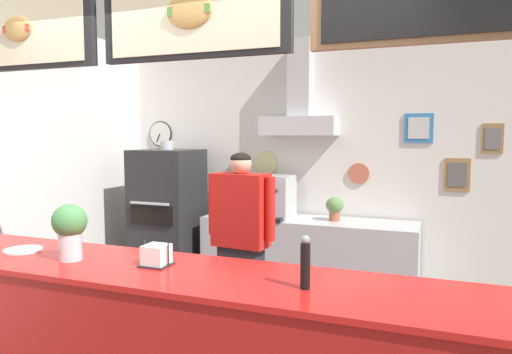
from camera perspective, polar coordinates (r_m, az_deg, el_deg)
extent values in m
cube|color=#9E9E99|center=(5.30, 6.95, 1.16)|extent=(4.58, 0.12, 2.84)
cube|color=white|center=(5.24, 6.78, 1.11)|extent=(4.54, 0.01, 2.80)
cylinder|color=black|center=(5.98, -11.40, 5.12)|extent=(0.31, 0.02, 0.31)
cylinder|color=white|center=(5.97, -11.47, 5.12)|extent=(0.29, 0.01, 0.29)
cube|color=black|center=(5.98, -11.68, 4.64)|extent=(0.05, 0.01, 0.10)
cylinder|color=beige|center=(5.37, 1.20, 1.67)|extent=(0.27, 0.02, 0.27)
cylinder|color=#C1664C|center=(5.12, 12.26, 0.41)|extent=(0.22, 0.02, 0.22)
cube|color=#997047|center=(5.07, 26.61, 4.17)|extent=(0.19, 0.02, 0.29)
cube|color=slate|center=(5.06, 26.63, 4.17)|extent=(0.14, 0.01, 0.21)
cube|color=#997047|center=(5.06, 23.07, 0.25)|extent=(0.24, 0.02, 0.33)
cube|color=#5A5A5A|center=(5.05, 23.07, 0.24)|extent=(0.17, 0.01, 0.24)
cube|color=teal|center=(5.05, 19.00, 5.59)|extent=(0.28, 0.02, 0.30)
cube|color=silver|center=(5.04, 19.00, 5.59)|extent=(0.20, 0.01, 0.21)
cube|color=silver|center=(5.09, 5.23, 6.14)|extent=(0.81, 0.34, 0.20)
cube|color=silver|center=(5.17, 5.43, 11.76)|extent=(0.24, 0.24, 0.81)
cube|color=black|center=(3.54, -26.34, 15.39)|extent=(1.15, 0.05, 0.48)
cube|color=beige|center=(3.53, -26.68, 15.43)|extent=(1.04, 0.01, 0.43)
ellipsoid|color=tan|center=(3.52, -26.84, 15.64)|extent=(0.23, 0.04, 0.16)
cube|color=#B74233|center=(3.51, -26.94, 15.66)|extent=(0.22, 0.01, 0.04)
cube|color=black|center=(2.79, -7.63, 18.84)|extent=(1.15, 0.05, 0.48)
cube|color=beige|center=(2.76, -7.92, 18.95)|extent=(1.04, 0.01, 0.43)
ellipsoid|color=tan|center=(2.75, -8.05, 19.25)|extent=(0.28, 0.04, 0.19)
cube|color=#51843D|center=(2.75, -8.14, 19.28)|extent=(0.26, 0.01, 0.05)
cube|color=red|center=(2.56, -10.45, -11.15)|extent=(3.52, 0.65, 0.03)
cube|color=#B7BABF|center=(5.07, 6.23, -10.13)|extent=(2.21, 0.60, 0.91)
cube|color=#929499|center=(5.15, 6.20, -13.25)|extent=(2.10, 0.55, 0.02)
cube|color=#232326|center=(5.41, -10.53, -5.34)|extent=(0.66, 0.65, 1.62)
cube|color=black|center=(5.10, -12.56, -4.53)|extent=(0.50, 0.02, 0.20)
cube|color=silver|center=(5.07, -12.70, -3.12)|extent=(0.46, 0.02, 0.02)
cylinder|color=silver|center=(5.32, -10.69, 3.79)|extent=(0.14, 0.14, 0.10)
cube|color=#232328|center=(4.03, -1.81, -14.38)|extent=(0.36, 0.24, 0.88)
cube|color=red|center=(3.85, -1.84, -3.99)|extent=(0.47, 0.27, 0.59)
cylinder|color=red|center=(3.72, 1.73, -3.84)|extent=(0.08, 0.08, 0.51)
cylinder|color=red|center=(3.98, -5.18, -3.27)|extent=(0.08, 0.08, 0.51)
sphere|color=#D8AD8E|center=(3.81, -1.85, 1.62)|extent=(0.18, 0.18, 0.18)
ellipsoid|color=black|center=(3.80, -1.86, 2.22)|extent=(0.17, 0.17, 0.10)
cube|color=#B7BABF|center=(5.04, 1.45, -2.32)|extent=(0.52, 0.40, 0.45)
cylinder|color=#4C4C51|center=(4.86, -0.62, -2.86)|extent=(0.06, 0.06, 0.06)
cube|color=black|center=(4.85, 0.48, -5.06)|extent=(0.47, 0.10, 0.04)
sphere|color=black|center=(4.77, 2.32, -1.67)|extent=(0.04, 0.04, 0.04)
cylinder|color=beige|center=(5.27, -2.97, -3.93)|extent=(0.13, 0.13, 0.09)
ellipsoid|color=#47894C|center=(5.26, -2.98, -2.71)|extent=(0.19, 0.19, 0.17)
cylinder|color=#9E563D|center=(4.91, 9.44, -4.66)|extent=(0.11, 0.11, 0.10)
ellipsoid|color=#5B844C|center=(4.89, 9.46, -3.36)|extent=(0.18, 0.18, 0.16)
cube|color=#262628|center=(2.63, -11.88, -10.29)|extent=(0.15, 0.15, 0.01)
cylinder|color=#262628|center=(2.65, -13.25, -8.84)|extent=(0.01, 0.01, 0.13)
cylinder|color=#262628|center=(2.57, -10.52, -9.22)|extent=(0.01, 0.01, 0.13)
cube|color=white|center=(2.61, -11.90, -9.17)|extent=(0.12, 0.12, 0.11)
cylinder|color=white|center=(3.20, -26.25, -7.88)|extent=(0.22, 0.22, 0.01)
cylinder|color=black|center=(2.19, 5.95, -10.63)|extent=(0.05, 0.05, 0.21)
sphere|color=gray|center=(2.16, 5.98, -7.53)|extent=(0.04, 0.04, 0.04)
cylinder|color=silver|center=(2.85, -21.45, -7.79)|extent=(0.12, 0.12, 0.16)
cylinder|color=gray|center=(2.87, -21.41, -8.75)|extent=(0.11, 0.11, 0.05)
ellipsoid|color=#47894C|center=(2.83, -21.54, -4.94)|extent=(0.19, 0.19, 0.19)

